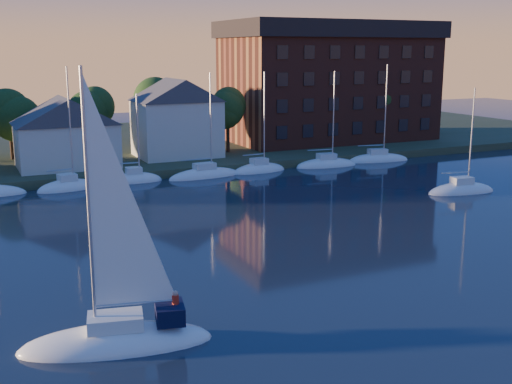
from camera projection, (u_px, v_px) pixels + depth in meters
shoreline_land at (91, 150)px, 93.31m from camera, size 160.00×50.00×2.00m
wooden_dock at (130, 178)px, 72.97m from camera, size 120.00×3.00×1.00m
clubhouse_centre at (66, 131)px, 73.80m from camera, size 11.55×8.40×8.08m
clubhouse_east at (176, 117)px, 81.16m from camera, size 10.50×8.40×9.80m
condo_block at (329, 81)px, 96.34m from camera, size 31.00×17.00×17.40m
tree_line at (122, 107)px, 81.97m from camera, size 93.40×5.40×8.90m
moored_fleet at (100, 186)px, 68.64m from camera, size 79.50×2.40×12.05m
hero_sailboat at (119, 334)px, 31.60m from camera, size 9.95×5.03×14.73m
drifting_sailboat_right at (461, 192)px, 65.60m from camera, size 7.72×3.74×11.73m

